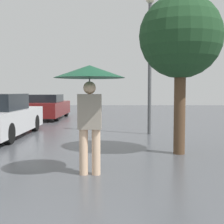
# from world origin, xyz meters

# --- Properties ---
(pedestrian) EXTENTS (1.20, 1.20, 1.86)m
(pedestrian) POSITION_xyz_m (-0.06, 3.77, 1.54)
(pedestrian) COLOR beige
(pedestrian) RESTS_ON ground_plane
(parked_car_farthest) EXTENTS (1.83, 4.59, 1.25)m
(parked_car_farthest) POSITION_xyz_m (-3.22, 14.59, 0.60)
(parked_car_farthest) COLOR maroon
(parked_car_farthest) RESTS_ON ground_plane
(tree) EXTENTS (1.85, 1.85, 3.56)m
(tree) POSITION_xyz_m (1.82, 5.56, 2.60)
(tree) COLOR brown
(tree) RESTS_ON ground_plane
(street_lamp) EXTENTS (0.29, 0.29, 4.53)m
(street_lamp) POSITION_xyz_m (1.49, 8.79, 2.82)
(street_lamp) COLOR #515456
(street_lamp) RESTS_ON ground_plane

